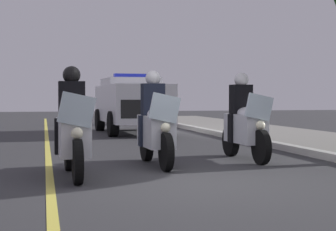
% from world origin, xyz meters
% --- Properties ---
extents(ground_plane, '(80.00, 80.00, 0.00)m').
position_xyz_m(ground_plane, '(0.00, 0.00, 0.00)').
color(ground_plane, '#333335').
extents(lane_stripe_center, '(48.00, 0.12, 0.01)m').
position_xyz_m(lane_stripe_center, '(0.00, -2.10, 0.00)').
color(lane_stripe_center, '#E0D14C').
rests_on(lane_stripe_center, ground).
extents(police_motorcycle_lead_left, '(2.14, 0.58, 1.72)m').
position_xyz_m(police_motorcycle_lead_left, '(-0.84, -1.75, 0.70)').
color(police_motorcycle_lead_left, black).
rests_on(police_motorcycle_lead_left, ground).
extents(police_motorcycle_lead_right, '(2.14, 0.58, 1.72)m').
position_xyz_m(police_motorcycle_lead_right, '(-1.87, -0.23, 0.70)').
color(police_motorcycle_lead_right, black).
rests_on(police_motorcycle_lead_right, ground).
extents(police_motorcycle_trailing, '(2.14, 0.58, 1.72)m').
position_xyz_m(police_motorcycle_trailing, '(-2.29, 1.64, 0.70)').
color(police_motorcycle_trailing, black).
rests_on(police_motorcycle_trailing, ground).
extents(police_suv, '(4.96, 2.20, 2.05)m').
position_xyz_m(police_suv, '(-10.68, 0.77, 1.07)').
color(police_suv, silver).
rests_on(police_suv, ground).
extents(cyclist_background, '(1.76, 0.33, 1.69)m').
position_xyz_m(cyclist_background, '(-16.67, 1.87, 0.84)').
color(cyclist_background, black).
rests_on(cyclist_background, ground).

